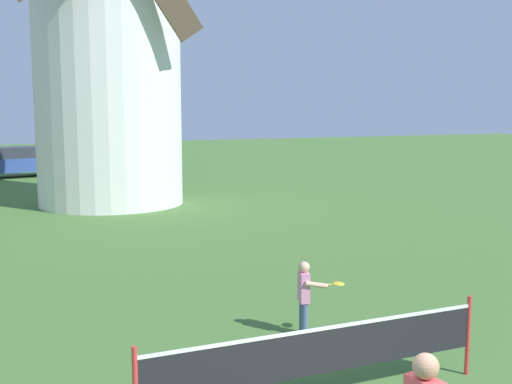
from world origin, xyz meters
TOP-DOWN VIEW (x-y plane):
  - windmill at (1.04, 19.13)m, footprint 7.24×6.03m
  - tennis_net at (0.37, 1.92)m, footprint 4.60×0.06m
  - player_far at (1.32, 4.13)m, footprint 0.69×0.61m
  - parked_car_blue at (-1.74, 30.00)m, footprint 4.41×2.43m
  - parked_car_green at (4.24, 30.17)m, footprint 4.58×2.22m

SIDE VIEW (x-z plane):
  - player_far at x=1.32m, z-range 0.08..1.28m
  - tennis_net at x=0.37m, z-range 0.13..1.23m
  - parked_car_blue at x=-1.74m, z-range 0.03..1.59m
  - parked_car_green at x=4.24m, z-range 0.03..1.59m
  - windmill at x=1.04m, z-range 0.19..13.24m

